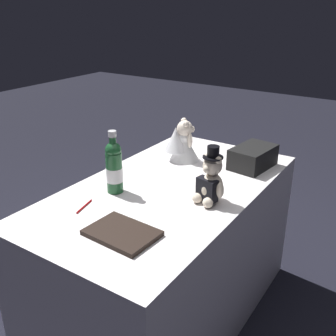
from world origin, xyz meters
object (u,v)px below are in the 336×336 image
signing_pen (84,207)px  champagne_bottle (114,167)px  teddy_bear_bride (182,142)px  gift_case_black (253,157)px  teddy_bear_groom (210,181)px  guestbook (122,233)px

signing_pen → champagne_bottle: bearing=177.1°
teddy_bear_bride → gift_case_black: 0.40m
gift_case_black → teddy_bear_bride: bearing=-72.2°
teddy_bear_bride → champagne_bottle: bearing=-5.6°
champagne_bottle → signing_pen: size_ratio=2.31×
teddy_bear_groom → teddy_bear_bride: bearing=-134.6°
teddy_bear_groom → signing_pen: (0.36, -0.44, -0.10)m
teddy_bear_groom → gift_case_black: size_ratio=0.93×
teddy_bear_bride → guestbook: (0.81, 0.22, -0.10)m
guestbook → teddy_bear_groom: bearing=163.9°
teddy_bear_groom → teddy_bear_bride: size_ratio=1.11×
teddy_bear_bride → champagne_bottle: champagne_bottle is taller
signing_pen → gift_case_black: size_ratio=0.46×
gift_case_black → guestbook: gift_case_black is taller
champagne_bottle → signing_pen: bearing=-2.9°
teddy_bear_bride → signing_pen: 0.74m
champagne_bottle → guestbook: bearing=44.2°
teddy_bear_bride → champagne_bottle: size_ratio=0.79×
teddy_bear_groom → signing_pen: 0.58m
champagne_bottle → guestbook: 0.41m
teddy_bear_bride → champagne_bottle: (0.53, -0.05, 0.02)m
champagne_bottle → teddy_bear_groom: bearing=110.2°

